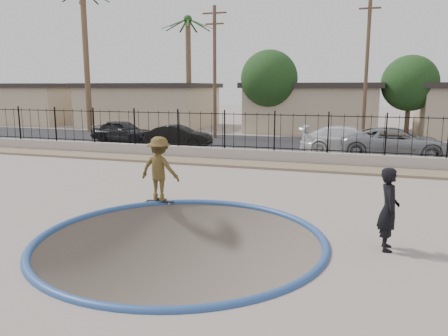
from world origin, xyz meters
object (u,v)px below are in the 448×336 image
Objects in this scene: car_a at (123,131)px; car_c at (349,140)px; skateboard at (160,201)px; videographer at (389,209)px; skater at (160,172)px; car_d at (396,143)px; car_b at (178,136)px.

car_c reaches higher than car_a.
car_a reaches higher than skateboard.
videographer is 14.14m from car_c.
videographer is (6.61, -2.04, -0.07)m from skater.
skateboard is at bearing -143.68° from car_a.
car_c is at bearing 55.15° from skateboard.
skateboard is at bearing 145.81° from car_d.
car_d is (2.30, -0.31, 0.01)m from car_c.
car_c is 2.32m from car_d.
car_c is at bearing -109.20° from skater.
car_b is 12.14m from car_d.
car_d reaches higher than skateboard.
skater is 0.48× the size of car_a.
skater is at bearing -143.68° from car_a.
skateboard is (0.00, -0.00, -0.94)m from skater.
videographer reaches higher than car_b.
car_a is at bearing 41.64° from videographer.
car_a is at bearing 69.32° from car_b.
car_d is at bearing -97.40° from car_c.
car_d is (7.58, 11.73, 0.73)m from skateboard.
skateboard is 0.17× the size of car_d.
skateboard is at bearing 68.49° from videographer.
videographer is at bearing 167.35° from skater.
car_d is (0.97, 13.77, -0.15)m from videographer.
skater reaches higher than videographer.
car_c is (-1.33, 14.08, -0.16)m from videographer.
car_a is (-9.10, 13.12, -0.26)m from skater.
car_a is (-9.10, 13.12, 0.68)m from skateboard.
videographer is 17.81m from car_b.
skater is at bearing 68.49° from videographer.
car_d is (7.58, 11.73, -0.21)m from skater.
car_a is 1.05× the size of car_b.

